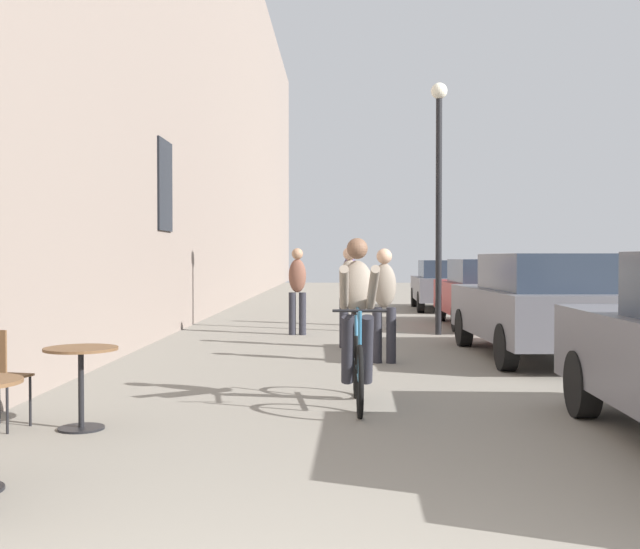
{
  "coord_description": "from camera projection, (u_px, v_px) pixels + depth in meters",
  "views": [
    {
      "loc": [
        0.08,
        -2.56,
        1.51
      ],
      "look_at": [
        -0.34,
        14.57,
        1.13
      ],
      "focal_mm": 43.69,
      "sensor_mm": 36.0,
      "label": 1
    }
  ],
  "objects": [
    {
      "name": "pedestrian_near",
      "position": [
        384.0,
        299.0,
        11.07
      ],
      "size": [
        0.36,
        0.27,
        1.63
      ],
      "color": "#26262D",
      "rests_on": "ground_plane"
    },
    {
      "name": "street_lamp",
      "position": [
        439.0,
        175.0,
        15.12
      ],
      "size": [
        0.32,
        0.32,
        4.9
      ],
      "color": "black",
      "rests_on": "ground_plane"
    },
    {
      "name": "building_facade_left",
      "position": [
        173.0,
        26.0,
        16.53
      ],
      "size": [
        0.54,
        68.0,
        12.86
      ],
      "color": "gray",
      "rests_on": "ground_plane"
    },
    {
      "name": "cafe_table_mid",
      "position": [
        81.0,
        370.0,
        6.8
      ],
      "size": [
        0.64,
        0.64,
        0.72
      ],
      "color": "black",
      "rests_on": "ground_plane"
    },
    {
      "name": "pedestrian_furthest",
      "position": [
        350.0,
        281.0,
        17.26
      ],
      "size": [
        0.35,
        0.25,
        1.73
      ],
      "color": "#26262D",
      "rests_on": "ground_plane"
    },
    {
      "name": "parked_car_second",
      "position": [
        539.0,
        304.0,
        11.64
      ],
      "size": [
        1.98,
        4.44,
        1.56
      ],
      "color": "#595960",
      "rests_on": "ground_plane"
    },
    {
      "name": "cyclist_on_bicycle",
      "position": [
        357.0,
        325.0,
        7.99
      ],
      "size": [
        0.52,
        1.76,
        1.74
      ],
      "color": "black",
      "rests_on": "ground_plane"
    },
    {
      "name": "pedestrian_mid",
      "position": [
        350.0,
        291.0,
        12.96
      ],
      "size": [
        0.34,
        0.25,
        1.68
      ],
      "color": "#26262D",
      "rests_on": "ground_plane"
    },
    {
      "name": "parked_car_third",
      "position": [
        485.0,
        292.0,
        16.92
      ],
      "size": [
        1.77,
        4.14,
        1.47
      ],
      "color": "maroon",
      "rests_on": "ground_plane"
    },
    {
      "name": "parked_car_fourth",
      "position": [
        444.0,
        284.0,
        22.38
      ],
      "size": [
        1.81,
        4.07,
        1.43
      ],
      "color": "#595960",
      "rests_on": "ground_plane"
    },
    {
      "name": "pedestrian_far",
      "position": [
        297.0,
        286.0,
        15.12
      ],
      "size": [
        0.36,
        0.26,
        1.69
      ],
      "color": "#26262D",
      "rests_on": "ground_plane"
    }
  ]
}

